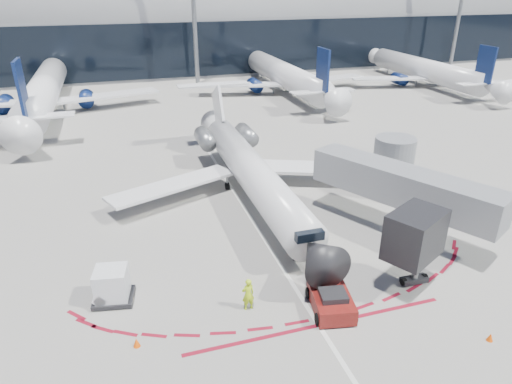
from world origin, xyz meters
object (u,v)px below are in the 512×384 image
object	(u,v)px
uld_container	(112,286)
ramp_worker	(248,294)
pushback_tug	(331,301)
regional_jet	(248,167)

from	to	relation	value
uld_container	ramp_worker	bearing A→B (deg)	-12.30
pushback_tug	uld_container	xyz separation A→B (m)	(-10.99, 4.20, 0.41)
pushback_tug	regional_jet	bearing A→B (deg)	101.04
pushback_tug	ramp_worker	bearing A→B (deg)	172.97
regional_jet	uld_container	size ratio (longest dim) A/B	11.64
ramp_worker	uld_container	bearing A→B (deg)	-29.15
regional_jet	ramp_worker	world-z (taller)	regional_jet
uld_container	regional_jet	bearing A→B (deg)	55.60
pushback_tug	uld_container	size ratio (longest dim) A/B	2.12
regional_jet	pushback_tug	bearing A→B (deg)	-89.78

